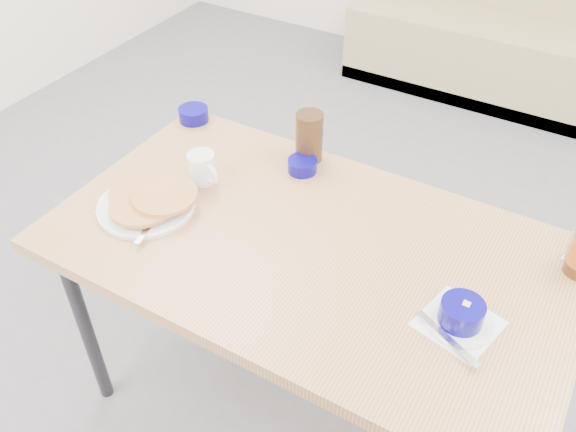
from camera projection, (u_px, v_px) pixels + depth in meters
The scene contains 9 objects.
booth_bench at pixel (517, 37), 3.56m from camera, with size 1.90×0.56×1.22m.
dining_table at pixel (309, 259), 1.67m from camera, with size 1.40×0.80×0.76m.
pancake_plate at pixel (148, 201), 1.73m from camera, with size 0.28×0.29×0.05m.
coffee_mug at pixel (202, 168), 1.81m from camera, with size 0.12×0.08×0.09m.
grits_setting at pixel (461, 316), 1.40m from camera, with size 0.20×0.21×0.07m.
creamer_bowl at pixel (194, 114), 2.08m from camera, with size 0.10×0.10×0.05m.
butter_bowl at pixel (302, 165), 1.86m from camera, with size 0.09×0.09×0.04m.
amber_tumbler at pixel (309, 137), 1.87m from camera, with size 0.09×0.09×0.16m, color #382212.
sugar_wrapper at pixel (184, 200), 1.77m from camera, with size 0.04×0.02×0.00m, color #CE6A44.
Camera 1 is at (0.55, -0.81, 1.88)m, focal length 38.00 mm.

